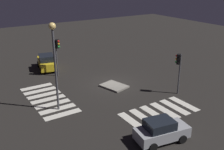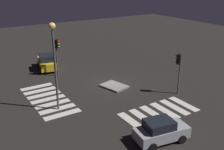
% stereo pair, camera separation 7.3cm
% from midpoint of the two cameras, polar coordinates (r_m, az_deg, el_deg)
% --- Properties ---
extents(ground_plane, '(80.00, 80.00, 0.00)m').
position_cam_midpoint_polar(ground_plane, '(28.40, 0.07, -1.89)').
color(ground_plane, black).
extents(traffic_island, '(2.95, 2.50, 0.18)m').
position_cam_midpoint_polar(traffic_island, '(27.60, 0.52, -2.38)').
color(traffic_island, gray).
rests_on(traffic_island, ground).
extents(car_yellow, '(4.48, 2.66, 1.85)m').
position_cam_midpoint_polar(car_yellow, '(33.55, -13.63, 2.71)').
color(car_yellow, gold).
rests_on(car_yellow, ground).
extents(car_silver, '(2.24, 3.96, 1.65)m').
position_cam_midpoint_polar(car_silver, '(19.03, 10.47, -11.57)').
color(car_silver, '#9EA0A5').
rests_on(car_silver, ground).
extents(traffic_light_north, '(0.53, 0.54, 3.95)m').
position_cam_midpoint_polar(traffic_light_north, '(25.87, 14.03, 2.28)').
color(traffic_light_north, '#47474C').
rests_on(traffic_light_north, ground).
extents(traffic_light_south, '(0.53, 0.54, 4.24)m').
position_cam_midpoint_polar(traffic_light_south, '(30.23, -11.51, 5.51)').
color(traffic_light_south, '#47474C').
rests_on(traffic_light_south, ground).
extents(street_lamp, '(0.56, 0.56, 7.41)m').
position_cam_midpoint_polar(street_lamp, '(21.80, -12.13, 4.80)').
color(street_lamp, '#47474C').
rests_on(street_lamp, ground).
extents(crosswalk_near, '(7.60, 3.20, 0.02)m').
position_cam_midpoint_polar(crosswalk_near, '(25.65, -13.33, -5.00)').
color(crosswalk_near, silver).
rests_on(crosswalk_near, ground).
extents(crosswalk_side, '(3.20, 6.45, 0.02)m').
position_cam_midpoint_polar(crosswalk_side, '(23.06, 10.12, -7.77)').
color(crosswalk_side, silver).
rests_on(crosswalk_side, ground).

